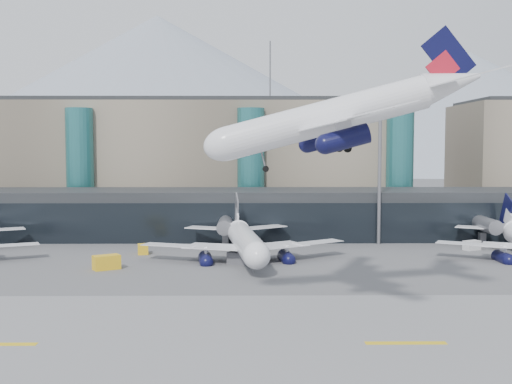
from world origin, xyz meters
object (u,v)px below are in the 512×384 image
veh_b (143,249)px  veh_g (261,247)px  veh_h (106,262)px  veh_c (239,258)px  veh_d (472,245)px  hero_jet (354,104)px  lightmast_mid (380,171)px  jet_parked_mid (244,233)px

veh_b → veh_g: size_ratio=1.13×
veh_g → veh_h: veh_h is taller
veh_c → veh_h: 21.01m
veh_b → veh_d: 60.26m
hero_jet → lightmast_mid: bearing=72.0°
veh_c → veh_h: size_ratio=0.86×
veh_c → veh_d: bearing=38.0°
lightmast_mid → veh_g: (-23.29, -8.10, -13.66)m
veh_c → veh_h: veh_h is taller
hero_jet → veh_d: hero_jet is taller
veh_b → veh_c: size_ratio=0.84×
veh_c → hero_jet: bearing=-46.3°
lightmast_mid → veh_h: 55.50m
jet_parked_mid → veh_b: size_ratio=12.31×
veh_h → hero_jet: bearing=-68.7°
hero_jet → veh_h: hero_jet is taller
lightmast_mid → veh_g: lightmast_mid is taller
lightmast_mid → jet_parked_mid: lightmast_mid is taller
veh_b → veh_c: (17.25, -9.96, 0.12)m
veh_b → veh_d: size_ratio=0.95×
lightmast_mid → veh_b: 47.62m
veh_b → veh_d: bearing=-97.2°
veh_d → veh_h: size_ratio=0.76×
hero_jet → jet_parked_mid: (-12.61, 36.68, -19.52)m
veh_b → veh_h: 14.70m
lightmast_mid → veh_c: bearing=-142.5°
veh_g → lightmast_mid: bearing=65.4°
veh_b → veh_h: (-3.31, -14.32, 0.27)m
veh_d → veh_g: veh_d is taller
veh_c → veh_g: (3.81, 12.69, -0.21)m
jet_parked_mid → veh_g: jet_parked_mid is taller
veh_b → veh_d: veh_d is taller
veh_c → veh_g: bearing=93.9°
lightmast_mid → veh_h: size_ratio=6.32×
hero_jet → veh_b: size_ratio=11.44×
jet_parked_mid → veh_b: jet_parked_mid is taller
lightmast_mid → veh_d: (15.81, -7.32, -13.54)m
hero_jet → veh_h: (-34.01, 27.06, -22.83)m
veh_c → veh_g: veh_c is taller
lightmast_mid → hero_jet: size_ratio=0.76×
jet_parked_mid → veh_h: jet_parked_mid is taller
veh_h → jet_parked_mid: bearing=-6.0°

